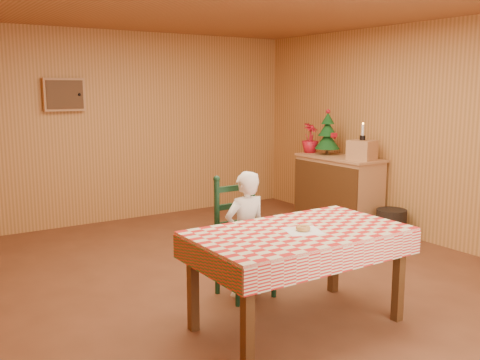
% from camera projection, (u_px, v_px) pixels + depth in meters
% --- Properties ---
extents(ground, '(6.00, 6.00, 0.00)m').
position_uv_depth(ground, '(251.00, 279.00, 5.19)').
color(ground, brown).
rests_on(ground, ground).
extents(cabin_walls, '(5.10, 6.05, 2.65)m').
position_uv_depth(cabin_walls, '(222.00, 89.00, 5.31)').
color(cabin_walls, '#C18445').
rests_on(cabin_walls, ground).
extents(dining_table, '(1.66, 0.96, 0.77)m').
position_uv_depth(dining_table, '(299.00, 240.00, 4.07)').
color(dining_table, '#4E2D14').
rests_on(dining_table, ground).
extents(ladder_chair, '(0.44, 0.40, 1.08)m').
position_uv_depth(ladder_chair, '(242.00, 239.00, 4.75)').
color(ladder_chair, black).
rests_on(ladder_chair, ground).
extents(seated_child, '(0.41, 0.27, 1.12)m').
position_uv_depth(seated_child, '(245.00, 234.00, 4.70)').
color(seated_child, silver).
rests_on(seated_child, ground).
extents(napkin, '(0.33, 0.33, 0.00)m').
position_uv_depth(napkin, '(303.00, 231.00, 4.02)').
color(napkin, white).
rests_on(napkin, dining_table).
extents(donut, '(0.15, 0.15, 0.04)m').
position_uv_depth(donut, '(303.00, 228.00, 4.01)').
color(donut, '#BB8643').
rests_on(donut, napkin).
extents(shelf_unit, '(0.54, 1.24, 0.93)m').
position_uv_depth(shelf_unit, '(338.00, 191.00, 7.21)').
color(shelf_unit, tan).
rests_on(shelf_unit, ground).
extents(crate, '(0.37, 0.37, 0.25)m').
position_uv_depth(crate, '(362.00, 150.00, 6.79)').
color(crate, tan).
rests_on(crate, shelf_unit).
extents(christmas_tree, '(0.34, 0.34, 0.62)m').
position_uv_depth(christmas_tree, '(328.00, 134.00, 7.30)').
color(christmas_tree, '#4E2D14').
rests_on(christmas_tree, shelf_unit).
extents(flower_arrangement, '(0.28, 0.28, 0.42)m').
position_uv_depth(flower_arrangement, '(310.00, 138.00, 7.53)').
color(flower_arrangement, '#AC0F1F').
rests_on(flower_arrangement, shelf_unit).
extents(candle_set, '(0.07, 0.07, 0.22)m').
position_uv_depth(candle_set, '(363.00, 135.00, 6.76)').
color(candle_set, black).
rests_on(candle_set, crate).
extents(storage_bin, '(0.43, 0.43, 0.37)m').
position_uv_depth(storage_bin, '(391.00, 224.00, 6.56)').
color(storage_bin, black).
rests_on(storage_bin, ground).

